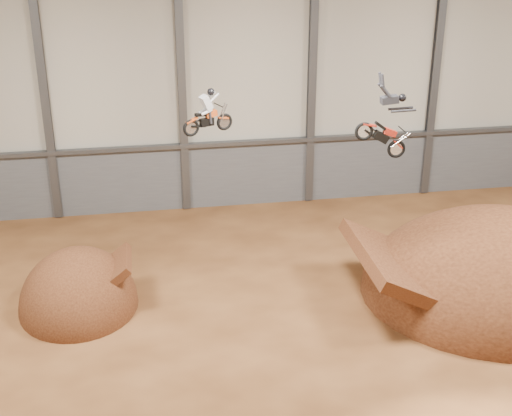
# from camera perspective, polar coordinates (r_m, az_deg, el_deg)

# --- Properties ---
(floor) EXTENTS (40.00, 40.00, 0.00)m
(floor) POSITION_cam_1_polar(r_m,az_deg,el_deg) (26.03, 4.63, -12.54)
(floor) COLOR #512D15
(floor) RESTS_ON ground
(back_wall) EXTENTS (40.00, 0.10, 14.00)m
(back_wall) POSITION_cam_1_polar(r_m,az_deg,el_deg) (36.68, -0.72, 10.52)
(back_wall) COLOR beige
(back_wall) RESTS_ON ground
(lower_band_back) EXTENTS (39.80, 0.18, 3.50)m
(lower_band_back) POSITION_cam_1_polar(r_m,az_deg,el_deg) (38.13, -0.66, 2.78)
(lower_band_back) COLOR #5B5D63
(lower_band_back) RESTS_ON ground
(steel_rail) EXTENTS (39.80, 0.35, 0.20)m
(steel_rail) POSITION_cam_1_polar(r_m,az_deg,el_deg) (37.38, -0.63, 5.28)
(steel_rail) COLOR #47494F
(steel_rail) RESTS_ON lower_band_back
(steel_column_1) EXTENTS (0.40, 0.36, 13.90)m
(steel_column_1) POSITION_cam_1_polar(r_m,az_deg,el_deg) (36.35, -16.66, 9.42)
(steel_column_1) COLOR #47494F
(steel_column_1) RESTS_ON ground
(steel_column_2) EXTENTS (0.40, 0.36, 13.90)m
(steel_column_2) POSITION_cam_1_polar(r_m,az_deg,el_deg) (36.13, -5.98, 10.19)
(steel_column_2) COLOR #47494F
(steel_column_2) RESTS_ON ground
(steel_column_3) EXTENTS (0.40, 0.36, 13.90)m
(steel_column_3) POSITION_cam_1_polar(r_m,az_deg,el_deg) (37.14, 4.51, 10.61)
(steel_column_3) COLOR #47494F
(steel_column_3) RESTS_ON ground
(steel_column_4) EXTENTS (0.40, 0.36, 13.90)m
(steel_column_4) POSITION_cam_1_polar(r_m,az_deg,el_deg) (39.26, 14.16, 10.70)
(steel_column_4) COLOR #47494F
(steel_column_4) RESTS_ON ground
(takeoff_ramp) EXTENTS (4.77, 5.50, 4.77)m
(takeoff_ramp) POSITION_cam_1_polar(r_m,az_deg,el_deg) (30.25, -13.93, -7.60)
(takeoff_ramp) COLOR #3C1C0F
(takeoff_ramp) RESTS_ON ground
(landing_ramp) EXTENTS (11.68, 10.33, 6.74)m
(landing_ramp) POSITION_cam_1_polar(r_m,az_deg,el_deg) (32.04, 18.77, -6.34)
(landing_ramp) COLOR #3C1C0F
(landing_ramp) RESTS_ON ground
(fmx_rider_a) EXTENTS (2.21, 1.49, 1.88)m
(fmx_rider_a) POSITION_cam_1_polar(r_m,az_deg,el_deg) (26.94, -3.89, 7.88)
(fmx_rider_a) COLOR #C14717
(fmx_rider_b) EXTENTS (3.71, 0.91, 3.55)m
(fmx_rider_b) POSITION_cam_1_polar(r_m,az_deg,el_deg) (26.26, 9.70, 7.28)
(fmx_rider_b) COLOR #AB2315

